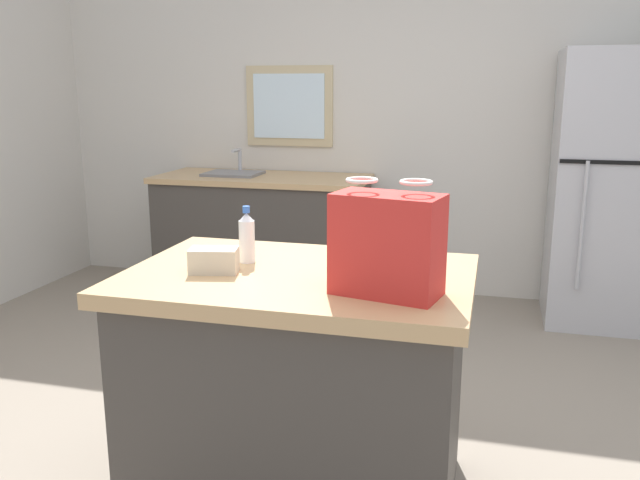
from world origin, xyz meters
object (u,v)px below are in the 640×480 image
Objects in this scene: refrigerator at (611,190)px; shopping_bag at (387,244)px; kitchen_island at (299,386)px; small_box at (214,260)px; bottle at (247,237)px.

refrigerator reaches higher than shopping_bag.
kitchen_island is 7.30× the size of small_box.
refrigerator reaches higher than bottle.
shopping_bag is (-1.05, -2.55, 0.17)m from refrigerator.
shopping_bag is 2.19× the size of small_box.
kitchen_island is 2.79m from refrigerator.
shopping_bag is at bearing -26.65° from kitchen_island.
shopping_bag is at bearing -112.31° from refrigerator.
bottle is (-0.57, 0.26, -0.07)m from shopping_bag.
bottle is at bearing 68.82° from small_box.
kitchen_island is at bearing 153.35° from shopping_bag.
kitchen_island is 3.33× the size of shopping_bag.
small_box is (-0.64, 0.09, -0.12)m from shopping_bag.
bottle reaches higher than kitchen_island.
small_box is at bearing 171.65° from shopping_bag.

